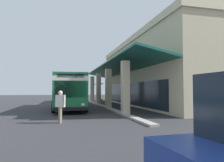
% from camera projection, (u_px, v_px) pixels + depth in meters
% --- Properties ---
extents(ground, '(120.00, 120.00, 0.00)m').
position_uv_depth(ground, '(126.00, 104.00, 27.11)').
color(ground, '#2D2D30').
extents(curb_strip, '(27.98, 0.50, 0.12)m').
position_uv_depth(curb_strip, '(102.00, 105.00, 23.59)').
color(curb_strip, '#9E998E').
rests_on(curb_strip, ground).
extents(plaza_building, '(23.62, 16.63, 7.74)m').
position_uv_depth(plaza_building, '(178.00, 74.00, 25.99)').
color(plaza_building, '#C6B793').
rests_on(plaza_building, ground).
extents(transit_bus, '(11.27, 3.01, 3.34)m').
position_uv_depth(transit_bus, '(70.00, 90.00, 20.33)').
color(transit_bus, '#196638').
rests_on(transit_bus, ground).
extents(pedestrian, '(0.54, 0.53, 1.75)m').
position_uv_depth(pedestrian, '(60.00, 105.00, 11.26)').
color(pedestrian, '#726651').
rests_on(pedestrian, ground).
extents(potted_palm, '(1.87, 1.84, 2.85)m').
position_uv_depth(potted_palm, '(99.00, 98.00, 30.70)').
color(potted_palm, gray).
rests_on(potted_palm, ground).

